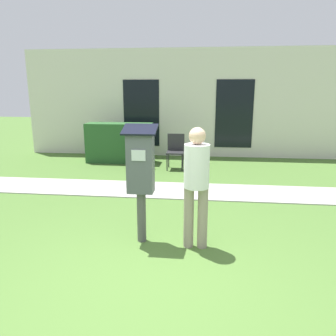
{
  "coord_description": "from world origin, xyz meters",
  "views": [
    {
      "loc": [
        0.57,
        -3.08,
        2.03
      ],
      "look_at": [
        0.11,
        0.95,
        1.05
      ],
      "focal_mm": 35.0,
      "sensor_mm": 36.0,
      "label": 1
    }
  ],
  "objects": [
    {
      "name": "sidewalk",
      "position": [
        0.0,
        3.29,
        0.01
      ],
      "size": [
        12.0,
        1.1,
        0.02
      ],
      "color": "#A3A099",
      "rests_on": "ground"
    },
    {
      "name": "outdoor_chair_middle",
      "position": [
        -0.19,
        5.24,
        0.53
      ],
      "size": [
        0.44,
        0.44,
        0.9
      ],
      "rotation": [
        0.0,
        0.0,
        0.03
      ],
      "color": "#262628",
      "rests_on": "ground"
    },
    {
      "name": "ground_plane",
      "position": [
        0.0,
        0.0,
        0.0
      ],
      "size": [
        40.0,
        40.0,
        0.0
      ],
      "primitive_type": "plane",
      "color": "#476B2D"
    },
    {
      "name": "person_standing",
      "position": [
        0.47,
        0.9,
        0.93
      ],
      "size": [
        0.32,
        0.32,
        1.58
      ],
      "rotation": [
        0.0,
        0.0,
        0.49
      ],
      "color": "gray",
      "rests_on": "ground"
    },
    {
      "name": "outdoor_chair_left",
      "position": [
        -1.12,
        5.1,
        0.53
      ],
      "size": [
        0.44,
        0.44,
        0.9
      ],
      "rotation": [
        0.0,
        0.0,
        0.13
      ],
      "color": "#262628",
      "rests_on": "ground"
    },
    {
      "name": "hedge_row",
      "position": [
        -1.83,
        5.84,
        0.55
      ],
      "size": [
        1.84,
        0.6,
        1.1
      ],
      "color": "#285628",
      "rests_on": "ground"
    },
    {
      "name": "parking_meter",
      "position": [
        -0.26,
        0.99,
        1.02
      ],
      "size": [
        0.44,
        0.31,
        1.59
      ],
      "color": "#4C4C4C",
      "rests_on": "ground"
    },
    {
      "name": "building_facade",
      "position": [
        0.0,
        7.02,
        1.6
      ],
      "size": [
        10.0,
        0.26,
        3.2
      ],
      "color": "silver",
      "rests_on": "ground"
    }
  ]
}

